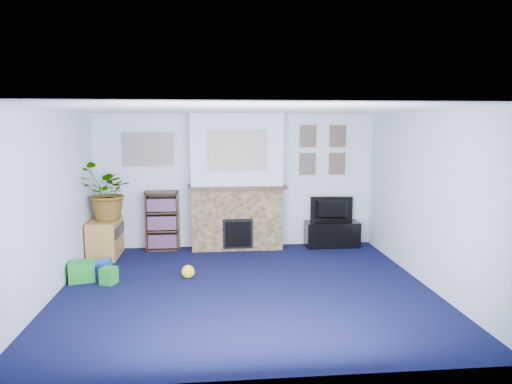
{
  "coord_description": "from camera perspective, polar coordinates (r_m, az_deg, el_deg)",
  "views": [
    {
      "loc": [
        -0.42,
        -5.94,
        2.2
      ],
      "look_at": [
        0.22,
        0.82,
        1.2
      ],
      "focal_mm": 32.0,
      "sensor_mm": 36.0,
      "label": 1
    }
  ],
  "objects": [
    {
      "name": "mantel_clock",
      "position": [
        8.01,
        -2.43,
        1.31
      ],
      "size": [
        0.09,
        0.06,
        0.13
      ],
      "primitive_type": "cube",
      "color": "gold",
      "rests_on": "chimney_breast"
    },
    {
      "name": "mantel_teddy",
      "position": [
        8.0,
        -6.15,
        1.23
      ],
      "size": [
        0.12,
        0.12,
        0.12
      ],
      "primitive_type": "sphere",
      "color": "gray",
      "rests_on": "chimney_breast"
    },
    {
      "name": "ceiling",
      "position": [
        5.95,
        -1.4,
        10.27
      ],
      "size": [
        5.0,
        4.5,
        0.01
      ],
      "primitive_type": "cube",
      "color": "white",
      "rests_on": "wall_back"
    },
    {
      "name": "wall_back",
      "position": [
        8.26,
        -2.47,
        1.39
      ],
      "size": [
        5.0,
        0.04,
        2.4
      ],
      "primitive_type": "cube",
      "color": "silver",
      "rests_on": "ground"
    },
    {
      "name": "toy_tube",
      "position": [
        7.57,
        -18.83,
        -8.44
      ],
      "size": [
        0.33,
        0.15,
        0.19
      ],
      "primitive_type": "cylinder",
      "rotation": [
        0.0,
        1.43,
        0.0
      ],
      "color": "blue",
      "rests_on": "ground"
    },
    {
      "name": "chimney_breast",
      "position": [
        8.06,
        -2.39,
        1.1
      ],
      "size": [
        1.72,
        0.5,
        2.4
      ],
      "color": "brown",
      "rests_on": "ground"
    },
    {
      "name": "floor",
      "position": [
        6.34,
        -1.32,
        -11.94
      ],
      "size": [
        5.0,
        4.5,
        0.01
      ],
      "primitive_type": "cube",
      "color": "black",
      "rests_on": "ground"
    },
    {
      "name": "wall_left",
      "position": [
        6.37,
        -24.42,
        -1.44
      ],
      "size": [
        0.04,
        4.5,
        2.4
      ],
      "primitive_type": "cube",
      "color": "silver",
      "rests_on": "ground"
    },
    {
      "name": "mantel_can",
      "position": [
        8.08,
        2.99,
        1.31
      ],
      "size": [
        0.06,
        0.06,
        0.13
      ],
      "primitive_type": "cylinder",
      "color": "#198C26",
      "rests_on": "chimney_breast"
    },
    {
      "name": "portrait_tl",
      "position": [
        8.35,
        6.52,
        6.93
      ],
      "size": [
        0.3,
        0.03,
        0.4
      ],
      "primitive_type": "cube",
      "color": "brown",
      "rests_on": "wall_back"
    },
    {
      "name": "portrait_tr",
      "position": [
        8.48,
        10.18,
        6.87
      ],
      "size": [
        0.3,
        0.03,
        0.4
      ],
      "primitive_type": "cube",
      "color": "brown",
      "rests_on": "wall_back"
    },
    {
      "name": "potted_plant",
      "position": [
        7.91,
        -18.29,
        0.01
      ],
      "size": [
        1.08,
        1.12,
        0.95
      ],
      "primitive_type": "imported",
      "rotation": [
        0.0,
        0.0,
        4.15
      ],
      "color": "#26661E",
      "rests_on": "sideboard"
    },
    {
      "name": "television",
      "position": [
        8.41,
        9.49,
        -2.16
      ],
      "size": [
        0.78,
        0.18,
        0.45
      ],
      "primitive_type": "imported",
      "rotation": [
        0.0,
        0.0,
        3.04
      ],
      "color": "black",
      "rests_on": "tv_stand"
    },
    {
      "name": "portrait_br",
      "position": [
        8.5,
        10.09,
        3.5
      ],
      "size": [
        0.3,
        0.03,
        0.4
      ],
      "primitive_type": "cube",
      "color": "brown",
      "rests_on": "wall_back"
    },
    {
      "name": "mantel_candle",
      "position": [
        8.03,
        -0.33,
        1.41
      ],
      "size": [
        0.05,
        0.05,
        0.16
      ],
      "primitive_type": "cylinder",
      "color": "#B2BFC6",
      "rests_on": "chimney_breast"
    },
    {
      "name": "toy_ball",
      "position": [
        6.78,
        -8.49,
        -9.89
      ],
      "size": [
        0.19,
        0.19,
        0.19
      ],
      "primitive_type": "sphere",
      "color": "yellow",
      "rests_on": "ground"
    },
    {
      "name": "collage_left",
      "position": [
        8.26,
        -13.34,
        5.21
      ],
      "size": [
        0.9,
        0.03,
        0.58
      ],
      "primitive_type": "cube",
      "color": "gray",
      "rests_on": "wall_back"
    },
    {
      "name": "wall_right",
      "position": [
        6.69,
        20.53,
        -0.78
      ],
      "size": [
        0.04,
        4.5,
        2.4
      ],
      "primitive_type": "cube",
      "color": "silver",
      "rests_on": "ground"
    },
    {
      "name": "portrait_bl",
      "position": [
        8.37,
        6.46,
        3.51
      ],
      "size": [
        0.3,
        0.03,
        0.4
      ],
      "primitive_type": "cube",
      "color": "brown",
      "rests_on": "wall_back"
    },
    {
      "name": "toy_block",
      "position": [
        6.8,
        -17.92,
        -9.97
      ],
      "size": [
        0.25,
        0.25,
        0.24
      ],
      "primitive_type": "cube",
      "rotation": [
        0.0,
        0.0,
        -0.37
      ],
      "color": "#198C26",
      "rests_on": "ground"
    },
    {
      "name": "bookshelf",
      "position": [
        8.27,
        -11.6,
        -3.68
      ],
      "size": [
        0.58,
        0.28,
        1.05
      ],
      "color": "#301E11",
      "rests_on": "ground"
    },
    {
      "name": "sideboard",
      "position": [
        8.11,
        -18.32,
        -5.26
      ],
      "size": [
        0.45,
        0.82,
        0.63
      ],
      "primitive_type": "cube",
      "color": "#B37A39",
      "rests_on": "ground"
    },
    {
      "name": "tv_stand",
      "position": [
        8.48,
        9.45,
        -5.22
      ],
      "size": [
        0.97,
        0.41,
        0.46
      ],
      "primitive_type": "cube",
      "color": "black",
      "rests_on": "ground"
    },
    {
      "name": "collage_main",
      "position": [
        7.79,
        -2.34,
        5.26
      ],
      "size": [
        1.0,
        0.03,
        0.68
      ],
      "primitive_type": "cube",
      "color": "gray",
      "rests_on": "chimney_breast"
    },
    {
      "name": "wall_front",
      "position": [
        3.84,
        1.05,
        -6.75
      ],
      "size": [
        5.0,
        0.04,
        2.4
      ],
      "primitive_type": "cube",
      "color": "silver",
      "rests_on": "ground"
    },
    {
      "name": "green_crate",
      "position": [
        7.03,
        -20.95,
        -9.25
      ],
      "size": [
        0.41,
        0.36,
        0.28
      ],
      "primitive_type": "cube",
      "rotation": [
        0.0,
        0.0,
        0.25
      ],
      "color": "#198C26",
      "rests_on": "ground"
    }
  ]
}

